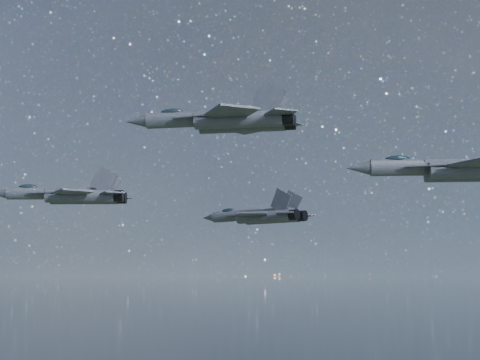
# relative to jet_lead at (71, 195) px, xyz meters

# --- Properties ---
(jet_lead) EXTENTS (17.29, 11.71, 4.35)m
(jet_lead) POSITION_rel_jet_lead_xyz_m (0.00, 0.00, 0.00)
(jet_lead) COLOR #373B45
(jet_left) EXTENTS (18.37, 12.24, 4.66)m
(jet_left) POSITION_rel_jet_lead_xyz_m (17.74, 21.48, -1.12)
(jet_left) COLOR #373B45
(jet_right) EXTENTS (16.08, 11.24, 4.05)m
(jet_right) POSITION_rel_jet_lead_xyz_m (24.75, -16.05, 3.88)
(jet_right) COLOR #373B45
(jet_slot) EXTENTS (20.10, 13.79, 5.04)m
(jet_slot) POSITION_rel_jet_lead_xyz_m (44.39, 1.22, 1.28)
(jet_slot) COLOR #373B45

